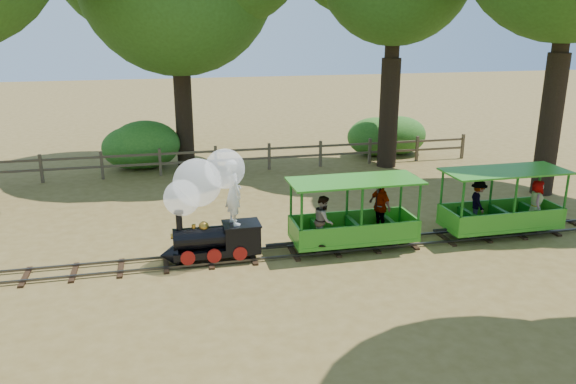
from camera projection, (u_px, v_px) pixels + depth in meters
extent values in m
plane|color=olive|center=(293.00, 253.00, 13.49)|extent=(90.00, 90.00, 0.00)
cube|color=#3F3D3A|center=(296.00, 255.00, 13.18)|extent=(22.00, 0.05, 0.05)
cube|color=#3F3D3A|center=(291.00, 246.00, 13.74)|extent=(22.00, 0.05, 0.05)
cube|color=#382314|center=(293.00, 252.00, 13.48)|extent=(0.12, 1.00, 0.05)
cube|color=#382314|center=(74.00, 273.00, 12.40)|extent=(0.12, 1.00, 0.05)
cube|color=#382314|center=(480.00, 235.00, 14.56)|extent=(0.12, 1.00, 0.05)
cube|color=black|center=(217.00, 250.00, 13.01)|extent=(2.00, 0.64, 0.16)
cylinder|color=black|center=(202.00, 238.00, 12.85)|extent=(1.27, 0.51, 0.51)
cylinder|color=black|center=(179.00, 221.00, 12.61)|extent=(0.15, 0.15, 0.40)
sphere|color=#B1802A|center=(204.00, 226.00, 12.78)|extent=(0.24, 0.24, 0.24)
cylinder|color=#B1802A|center=(194.00, 226.00, 12.72)|extent=(0.09, 0.09, 0.09)
cube|color=black|center=(242.00, 235.00, 13.04)|extent=(0.82, 0.64, 0.50)
cube|color=black|center=(241.00, 224.00, 12.97)|extent=(0.86, 0.69, 0.04)
cone|color=black|center=(169.00, 255.00, 12.78)|extent=(0.41, 0.58, 0.58)
cylinder|color=#B1802A|center=(173.00, 236.00, 12.68)|extent=(0.09, 0.13, 0.13)
cylinder|color=maroon|center=(188.00, 258.00, 12.56)|extent=(0.33, 0.05, 0.33)
cylinder|color=maroon|center=(186.00, 247.00, 13.17)|extent=(0.33, 0.05, 0.33)
cylinder|color=maroon|center=(214.00, 256.00, 12.69)|extent=(0.33, 0.05, 0.33)
cylinder|color=maroon|center=(211.00, 245.00, 13.30)|extent=(0.33, 0.05, 0.33)
cylinder|color=maroon|center=(240.00, 253.00, 12.82)|extent=(0.33, 0.05, 0.33)
cylinder|color=maroon|center=(236.00, 243.00, 13.42)|extent=(0.33, 0.05, 0.33)
sphere|color=white|center=(182.00, 198.00, 12.52)|extent=(0.82, 0.82, 0.82)
sphere|color=white|center=(197.00, 183.00, 12.55)|extent=(1.09, 1.09, 1.09)
sphere|color=white|center=(225.00, 169.00, 12.66)|extent=(0.91, 0.91, 0.91)
imported|color=white|center=(233.00, 192.00, 12.70)|extent=(0.48, 0.62, 1.52)
cube|color=#32901F|center=(353.00, 237.00, 13.72)|extent=(3.03, 1.16, 0.09)
cube|color=#155F15|center=(353.00, 241.00, 13.76)|extent=(2.72, 0.44, 0.12)
cube|color=#32901F|center=(361.00, 234.00, 13.14)|extent=(3.03, 0.05, 0.44)
cube|color=#32901F|center=(346.00, 219.00, 14.15)|extent=(3.03, 0.05, 0.44)
cube|color=#32901F|center=(355.00, 181.00, 13.31)|extent=(3.16, 1.29, 0.04)
cylinder|color=#155F15|center=(302.00, 221.00, 12.72)|extent=(0.06, 0.06, 1.42)
cylinder|color=#155F15|center=(291.00, 207.00, 13.69)|extent=(0.06, 0.06, 1.42)
cylinder|color=#155F15|center=(419.00, 212.00, 13.34)|extent=(0.06, 0.06, 1.42)
cylinder|color=#155F15|center=(401.00, 199.00, 14.32)|extent=(0.06, 0.06, 1.42)
cube|color=#155F15|center=(318.00, 231.00, 13.46)|extent=(0.11, 0.98, 0.36)
cube|color=#155F15|center=(353.00, 228.00, 13.66)|extent=(0.11, 0.98, 0.36)
cube|color=#155F15|center=(388.00, 225.00, 13.86)|extent=(0.11, 0.98, 0.36)
cylinder|color=black|center=(318.00, 248.00, 13.25)|extent=(0.25, 0.05, 0.25)
cylinder|color=black|center=(312.00, 238.00, 13.82)|extent=(0.25, 0.05, 0.25)
cylinder|color=black|center=(395.00, 241.00, 13.67)|extent=(0.25, 0.05, 0.25)
cylinder|color=black|center=(385.00, 232.00, 14.24)|extent=(0.25, 0.05, 0.25)
imported|color=gray|center=(324.00, 220.00, 13.01)|extent=(0.60, 0.68, 1.18)
imported|color=gray|center=(380.00, 206.00, 13.77)|extent=(0.52, 0.84, 1.34)
cube|color=#32901F|center=(499.00, 224.00, 14.59)|extent=(3.03, 1.16, 0.09)
cube|color=#155F15|center=(499.00, 228.00, 14.63)|extent=(2.72, 0.44, 0.12)
cube|color=#32901F|center=(513.00, 221.00, 14.01)|extent=(3.03, 0.05, 0.44)
cube|color=#32901F|center=(489.00, 208.00, 15.02)|extent=(3.03, 0.05, 0.44)
cube|color=#32901F|center=(506.00, 171.00, 14.18)|extent=(3.16, 1.29, 0.04)
cylinder|color=#155F15|center=(462.00, 208.00, 13.59)|extent=(0.06, 0.06, 1.42)
cylinder|color=#155F15|center=(441.00, 196.00, 14.56)|extent=(0.06, 0.06, 1.42)
cylinder|color=#155F15|center=(565.00, 200.00, 14.21)|extent=(0.06, 0.06, 1.42)
cylinder|color=#155F15|center=(539.00, 189.00, 15.19)|extent=(0.06, 0.06, 1.42)
cube|color=#155F15|center=(469.00, 219.00, 14.33)|extent=(0.11, 0.98, 0.36)
cube|color=#155F15|center=(500.00, 216.00, 14.53)|extent=(0.11, 0.98, 0.36)
cube|color=#155F15|center=(531.00, 213.00, 14.73)|extent=(0.11, 0.98, 0.36)
cylinder|color=black|center=(472.00, 234.00, 14.12)|extent=(0.25, 0.05, 0.25)
cylinder|color=black|center=(459.00, 225.00, 14.69)|extent=(0.25, 0.05, 0.25)
cylinder|color=black|center=(539.00, 228.00, 14.54)|extent=(0.25, 0.05, 0.25)
cylinder|color=black|center=(525.00, 220.00, 15.11)|extent=(0.25, 0.05, 0.25)
imported|color=gray|center=(478.00, 201.00, 14.47)|extent=(0.58, 0.80, 1.12)
imported|color=gray|center=(536.00, 202.00, 14.41)|extent=(0.58, 0.66, 1.13)
cylinder|color=#2D2116|center=(184.00, 117.00, 21.36)|extent=(0.66, 0.66, 3.75)
cylinder|color=#2D2116|center=(180.00, 37.00, 20.50)|extent=(0.50, 0.50, 2.14)
cylinder|color=#2D2116|center=(389.00, 113.00, 21.07)|extent=(0.72, 0.72, 4.07)
cylinder|color=#2D2116|center=(393.00, 25.00, 20.14)|extent=(0.54, 0.54, 2.33)
cylinder|color=#2D2116|center=(550.00, 125.00, 17.58)|extent=(0.68, 0.68, 4.45)
cylinder|color=#2D2116|center=(566.00, 8.00, 16.57)|extent=(0.51, 0.51, 2.54)
cube|color=brown|center=(41.00, 169.00, 19.28)|extent=(0.10, 0.10, 1.00)
cube|color=brown|center=(102.00, 165.00, 19.71)|extent=(0.10, 0.10, 1.00)
cube|color=brown|center=(160.00, 162.00, 20.15)|extent=(0.10, 0.10, 1.00)
cube|color=brown|center=(216.00, 159.00, 20.58)|extent=(0.10, 0.10, 1.00)
cube|color=brown|center=(269.00, 156.00, 21.01)|extent=(0.10, 0.10, 1.00)
cube|color=brown|center=(320.00, 154.00, 21.44)|extent=(0.10, 0.10, 1.00)
cube|color=brown|center=(370.00, 151.00, 21.88)|extent=(0.10, 0.10, 1.00)
cube|color=brown|center=(417.00, 149.00, 22.31)|extent=(0.10, 0.10, 1.00)
cube|color=brown|center=(463.00, 146.00, 22.74)|extent=(0.10, 0.10, 1.00)
cube|color=brown|center=(243.00, 150.00, 20.71)|extent=(18.00, 0.06, 0.08)
cube|color=brown|center=(243.00, 159.00, 20.81)|extent=(18.00, 0.06, 0.08)
ellipsoid|color=#2D6B1E|center=(134.00, 148.00, 21.06)|extent=(2.34, 1.80, 1.62)
ellipsoid|color=#2D6B1E|center=(145.00, 145.00, 21.13)|extent=(2.61, 2.01, 1.81)
ellipsoid|color=#2D6B1E|center=(374.00, 137.00, 23.15)|extent=(2.28, 1.76, 1.58)
ellipsoid|color=#2D6B1E|center=(399.00, 135.00, 23.39)|extent=(2.29, 1.76, 1.59)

